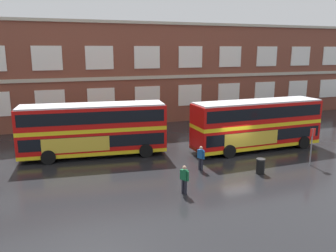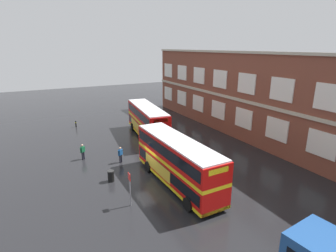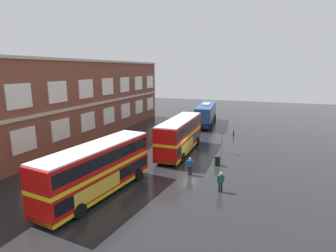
# 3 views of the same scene
# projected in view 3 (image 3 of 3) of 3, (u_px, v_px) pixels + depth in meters

# --- Properties ---
(ground_plane) EXTENTS (120.00, 120.00, 0.00)m
(ground_plane) POSITION_uv_depth(u_px,v_px,m) (167.00, 158.00, 30.27)
(ground_plane) COLOR black
(brick_terminal_building) EXTENTS (50.72, 8.19, 11.04)m
(brick_terminal_building) POSITION_uv_depth(u_px,v_px,m) (48.00, 105.00, 34.19)
(brick_terminal_building) COLOR brown
(brick_terminal_building) RESTS_ON ground
(double_decker_near) EXTENTS (11.23, 3.86, 4.07)m
(double_decker_near) POSITION_uv_depth(u_px,v_px,m) (97.00, 169.00, 21.18)
(double_decker_near) COLOR red
(double_decker_near) RESTS_ON ground
(double_decker_middle) EXTENTS (11.04, 3.00, 4.07)m
(double_decker_middle) POSITION_uv_depth(u_px,v_px,m) (180.00, 135.00, 32.12)
(double_decker_middle) COLOR red
(double_decker_middle) RESTS_ON ground
(touring_coach) EXTENTS (12.20, 3.84, 3.80)m
(touring_coach) POSITION_uv_depth(u_px,v_px,m) (206.00, 114.00, 48.46)
(touring_coach) COLOR navy
(touring_coach) RESTS_ON ground
(waiting_passenger) EXTENTS (0.41, 0.60, 1.70)m
(waiting_passenger) POSITION_uv_depth(u_px,v_px,m) (221.00, 181.00, 21.90)
(waiting_passenger) COLOR black
(waiting_passenger) RESTS_ON ground
(second_passenger) EXTENTS (0.39, 0.61, 1.70)m
(second_passenger) POSITION_uv_depth(u_px,v_px,m) (190.00, 166.00, 25.40)
(second_passenger) COLOR black
(second_passenger) RESTS_ON ground
(bus_stand_flag) EXTENTS (0.44, 0.10, 2.70)m
(bus_stand_flag) POSITION_uv_depth(u_px,v_px,m) (222.00, 140.00, 31.88)
(bus_stand_flag) COLOR slate
(bus_stand_flag) RESTS_ON ground
(station_litter_bin) EXTENTS (0.60, 0.60, 1.03)m
(station_litter_bin) POSITION_uv_depth(u_px,v_px,m) (217.00, 161.00, 27.99)
(station_litter_bin) COLOR black
(station_litter_bin) RESTS_ON ground
(safety_bollard_west) EXTENTS (0.19, 0.19, 0.95)m
(safety_bollard_west) POSITION_uv_depth(u_px,v_px,m) (234.00, 133.00, 39.93)
(safety_bollard_west) COLOR black
(safety_bollard_west) RESTS_ON ground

